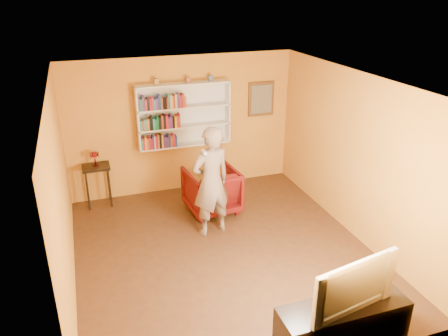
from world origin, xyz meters
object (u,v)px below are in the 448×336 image
at_px(television, 348,282).
at_px(tv_cabinet, 342,324).
at_px(person, 211,182).
at_px(ruby_lustre, 94,156).
at_px(bookshelf, 183,114).
at_px(console_table, 97,173).
at_px(armchair, 212,190).

bearing_deg(television, tv_cabinet, 0.00).
distance_m(person, tv_cabinet, 3.04).
xyz_separation_m(ruby_lustre, television, (2.43, -4.50, -0.13)).
relative_size(bookshelf, console_table, 2.20).
relative_size(ruby_lustre, person, 0.14).
bearing_deg(person, television, 89.27).
relative_size(ruby_lustre, armchair, 0.30).
height_order(ruby_lustre, television, television).
height_order(person, tv_cabinet, person).
relative_size(bookshelf, armchair, 1.97).
relative_size(console_table, ruby_lustre, 3.00).
height_order(tv_cabinet, television, television).
distance_m(ruby_lustre, armchair, 2.24).
height_order(bookshelf, tv_cabinet, bookshelf).
bearing_deg(armchair, television, 91.71).
xyz_separation_m(tv_cabinet, television, (0.00, 0.00, 0.61)).
relative_size(armchair, television, 0.79).
bearing_deg(console_table, person, -43.03).
relative_size(bookshelf, tv_cabinet, 1.16).
relative_size(armchair, tv_cabinet, 0.59).
relative_size(bookshelf, television, 1.56).
bearing_deg(ruby_lustre, television, -61.62).
bearing_deg(ruby_lustre, tv_cabinet, -61.62).
height_order(console_table, tv_cabinet, console_table).
distance_m(person, television, 2.96).
distance_m(console_table, television, 5.12).
bearing_deg(armchair, bookshelf, -82.77).
height_order(armchair, tv_cabinet, armchair).
xyz_separation_m(bookshelf, person, (0.01, -1.78, -0.65)).
xyz_separation_m(bookshelf, ruby_lustre, (-1.73, -0.16, -0.58)).
bearing_deg(tv_cabinet, person, 103.56).
bearing_deg(console_table, ruby_lustre, -26.57).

